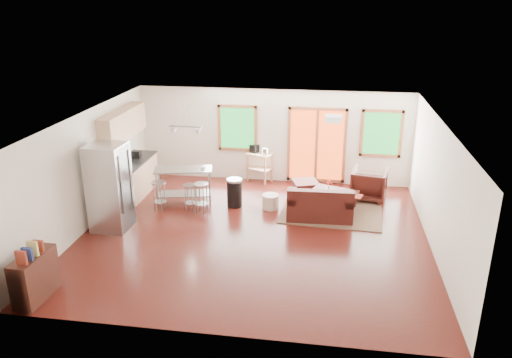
# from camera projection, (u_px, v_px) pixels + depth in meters

# --- Properties ---
(floor) EXTENTS (7.50, 7.00, 0.02)m
(floor) POSITION_uv_depth(u_px,v_px,m) (254.00, 235.00, 10.99)
(floor) COLOR #360E0B
(floor) RESTS_ON ground
(ceiling) EXTENTS (7.50, 7.00, 0.02)m
(ceiling) POSITION_uv_depth(u_px,v_px,m) (254.00, 119.00, 10.08)
(ceiling) COLOR white
(ceiling) RESTS_ON ground
(back_wall) EXTENTS (7.50, 0.02, 2.60)m
(back_wall) POSITION_uv_depth(u_px,v_px,m) (273.00, 136.00, 13.79)
(back_wall) COLOR white
(back_wall) RESTS_ON ground
(left_wall) EXTENTS (0.02, 7.00, 2.60)m
(left_wall) POSITION_uv_depth(u_px,v_px,m) (87.00, 171.00, 11.07)
(left_wall) COLOR white
(left_wall) RESTS_ON ground
(right_wall) EXTENTS (0.02, 7.00, 2.60)m
(right_wall) POSITION_uv_depth(u_px,v_px,m) (439.00, 189.00, 10.01)
(right_wall) COLOR white
(right_wall) RESTS_ON ground
(front_wall) EXTENTS (7.50, 0.02, 2.60)m
(front_wall) POSITION_uv_depth(u_px,v_px,m) (217.00, 262.00, 7.28)
(front_wall) COLOR white
(front_wall) RESTS_ON ground
(window_left) EXTENTS (1.10, 0.05, 1.30)m
(window_left) POSITION_uv_depth(u_px,v_px,m) (238.00, 128.00, 13.82)
(window_left) COLOR #165A20
(window_left) RESTS_ON back_wall
(french_doors) EXTENTS (1.60, 0.05, 2.10)m
(french_doors) POSITION_uv_depth(u_px,v_px,m) (317.00, 145.00, 13.65)
(french_doors) COLOR #B93C14
(french_doors) RESTS_ON back_wall
(window_right) EXTENTS (1.10, 0.05, 1.30)m
(window_right) POSITION_uv_depth(u_px,v_px,m) (381.00, 134.00, 13.27)
(window_right) COLOR #165A20
(window_right) RESTS_ON back_wall
(rug) EXTENTS (2.51, 2.00, 0.02)m
(rug) POSITION_uv_depth(u_px,v_px,m) (331.00, 212.00, 12.13)
(rug) COLOR #4F603F
(rug) RESTS_ON floor
(loveseat) EXTENTS (1.55, 0.92, 0.81)m
(loveseat) POSITION_uv_depth(u_px,v_px,m) (320.00, 206.00, 11.69)
(loveseat) COLOR black
(loveseat) RESTS_ON floor
(coffee_table) EXTENTS (1.25, 0.98, 0.44)m
(coffee_table) POSITION_uv_depth(u_px,v_px,m) (334.00, 193.00, 12.27)
(coffee_table) COLOR #361911
(coffee_table) RESTS_ON floor
(armchair) EXTENTS (0.98, 0.94, 0.88)m
(armchair) POSITION_uv_depth(u_px,v_px,m) (369.00, 183.00, 12.79)
(armchair) COLOR black
(armchair) RESTS_ON floor
(ottoman) EXTENTS (0.79, 0.79, 0.42)m
(ottoman) POSITION_uv_depth(u_px,v_px,m) (305.00, 189.00, 13.03)
(ottoman) COLOR black
(ottoman) RESTS_ON floor
(pouf) EXTENTS (0.48, 0.48, 0.36)m
(pouf) POSITION_uv_depth(u_px,v_px,m) (270.00, 202.00, 12.29)
(pouf) COLOR beige
(pouf) RESTS_ON floor
(vase) EXTENTS (0.22, 0.23, 0.34)m
(vase) POSITION_uv_depth(u_px,v_px,m) (329.00, 189.00, 12.13)
(vase) COLOR silver
(vase) RESTS_ON coffee_table
(book) EXTENTS (0.24, 0.10, 0.32)m
(book) POSITION_uv_depth(u_px,v_px,m) (353.00, 190.00, 11.98)
(book) COLOR maroon
(book) RESTS_ON coffee_table
(cabinets) EXTENTS (0.64, 2.24, 2.30)m
(cabinets) POSITION_uv_depth(u_px,v_px,m) (129.00, 163.00, 12.74)
(cabinets) COLOR tan
(cabinets) RESTS_ON floor
(refrigerator) EXTENTS (0.83, 0.79, 1.96)m
(refrigerator) POSITION_uv_depth(u_px,v_px,m) (110.00, 187.00, 10.98)
(refrigerator) COLOR #B7BABC
(refrigerator) RESTS_ON floor
(island) EXTENTS (1.52, 0.87, 0.90)m
(island) POSITION_uv_depth(u_px,v_px,m) (184.00, 179.00, 12.49)
(island) COLOR #B7BABC
(island) RESTS_ON floor
(cup) EXTENTS (0.14, 0.12, 0.12)m
(cup) POSITION_uv_depth(u_px,v_px,m) (203.00, 169.00, 12.09)
(cup) COLOR white
(cup) RESTS_ON island
(bar_stool_a) EXTENTS (0.40, 0.40, 0.74)m
(bar_stool_a) POSITION_uv_depth(u_px,v_px,m) (159.00, 189.00, 12.07)
(bar_stool_a) COLOR #B7BABC
(bar_stool_a) RESTS_ON floor
(bar_stool_b) EXTENTS (0.34, 0.34, 0.67)m
(bar_stool_b) POSITION_uv_depth(u_px,v_px,m) (190.00, 191.00, 12.07)
(bar_stool_b) COLOR #B7BABC
(bar_stool_b) RESTS_ON floor
(bar_stool_c) EXTENTS (0.41, 0.41, 0.75)m
(bar_stool_c) POSITION_uv_depth(u_px,v_px,m) (201.00, 191.00, 11.93)
(bar_stool_c) COLOR #B7BABC
(bar_stool_c) RESTS_ON floor
(trash_can) EXTENTS (0.45, 0.45, 0.71)m
(trash_can) POSITION_uv_depth(u_px,v_px,m) (234.00, 192.00, 12.37)
(trash_can) COLOR black
(trash_can) RESTS_ON floor
(kitchen_cart) EXTENTS (0.80, 0.69, 1.04)m
(kitchen_cart) POSITION_uv_depth(u_px,v_px,m) (259.00, 157.00, 13.91)
(kitchen_cart) COLOR tan
(kitchen_cart) RESTS_ON floor
(bookshelf) EXTENTS (0.39, 0.94, 1.10)m
(bookshelf) POSITION_uv_depth(u_px,v_px,m) (35.00, 276.00, 8.55)
(bookshelf) COLOR #361911
(bookshelf) RESTS_ON floor
(ceiling_flush) EXTENTS (0.35, 0.35, 0.12)m
(ceiling_flush) POSITION_uv_depth(u_px,v_px,m) (334.00, 119.00, 10.44)
(ceiling_flush) COLOR white
(ceiling_flush) RESTS_ON ceiling
(pendant_light) EXTENTS (0.80, 0.18, 0.79)m
(pendant_light) POSITION_uv_depth(u_px,v_px,m) (186.00, 131.00, 11.99)
(pendant_light) COLOR gray
(pendant_light) RESTS_ON ceiling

